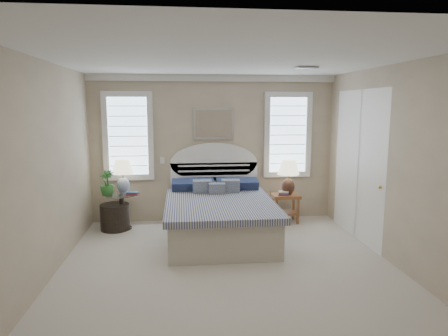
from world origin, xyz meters
TOP-DOWN VIEW (x-y plane):
  - floor at (0.00, 0.00)m, footprint 4.50×5.00m
  - ceiling at (0.00, 0.00)m, footprint 4.50×5.00m
  - wall_back at (0.00, 2.50)m, footprint 4.50×0.02m
  - wall_left at (-2.25, 0.00)m, footprint 0.02×5.00m
  - wall_right at (2.25, 0.00)m, footprint 0.02×5.00m
  - crown_molding at (0.00, 2.46)m, footprint 4.50×0.08m
  - hvac_vent at (1.20, 0.80)m, footprint 0.30×0.20m
  - switch_plate at (-0.95, 2.48)m, footprint 0.08×0.01m
  - window_left at (-1.55, 2.48)m, footprint 0.90×0.06m
  - window_right at (1.40, 2.48)m, footprint 0.90×0.06m
  - painting at (0.00, 2.46)m, footprint 0.74×0.04m
  - closet_door at (2.23, 1.20)m, footprint 0.02×1.80m
  - bed at (0.00, 1.46)m, footprint 1.72×2.28m
  - side_table_left at (-1.65, 2.05)m, footprint 0.56×0.56m
  - nightstand_right at (1.30, 2.15)m, footprint 0.50×0.40m
  - floor_pot at (-1.77, 2.02)m, footprint 0.65×0.65m
  - lamp_left at (-1.62, 2.14)m, footprint 0.43×0.43m
  - lamp_right at (1.34, 2.15)m, footprint 0.41×0.41m
  - potted_plant at (-1.86, 1.95)m, footprint 0.31×0.31m
  - books_left at (-1.44, 1.95)m, footprint 0.21×0.15m
  - books_right at (1.24, 2.07)m, footprint 0.21×0.16m

SIDE VIEW (x-z plane):
  - floor at x=0.00m, z-range -0.01..0.01m
  - floor_pot at x=-1.77m, z-range 0.00..0.45m
  - bed at x=0.00m, z-range -0.35..1.12m
  - nightstand_right at x=1.30m, z-range 0.12..0.65m
  - side_table_left at x=-1.65m, z-range 0.07..0.70m
  - books_right at x=1.24m, z-range 0.53..0.60m
  - books_left at x=-1.44m, z-range 0.63..0.68m
  - potted_plant at x=-1.86m, z-range 0.63..1.06m
  - lamp_right at x=1.34m, z-range 0.60..1.24m
  - lamp_left at x=-1.62m, z-range 0.69..1.29m
  - switch_plate at x=-0.95m, z-range 1.09..1.21m
  - closet_door at x=2.23m, z-range 0.00..2.40m
  - wall_back at x=0.00m, z-range 0.00..2.70m
  - wall_left at x=-2.25m, z-range 0.00..2.70m
  - wall_right at x=2.25m, z-range 0.00..2.70m
  - window_left at x=-1.55m, z-range 0.80..2.40m
  - window_right at x=1.40m, z-range 0.80..2.40m
  - painting at x=0.00m, z-range 1.53..2.11m
  - crown_molding at x=0.00m, z-range 2.58..2.70m
  - hvac_vent at x=1.20m, z-range 2.67..2.69m
  - ceiling at x=0.00m, z-range 2.70..2.71m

